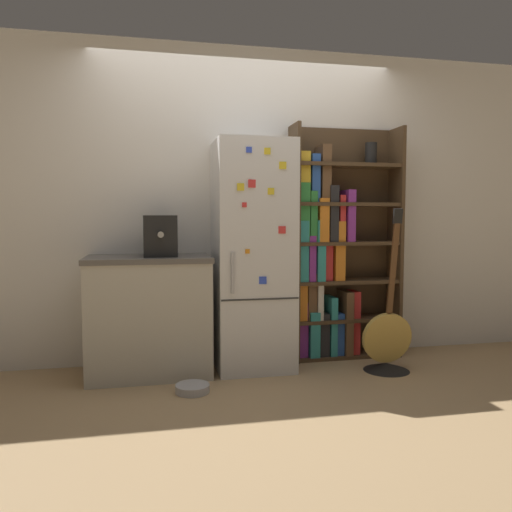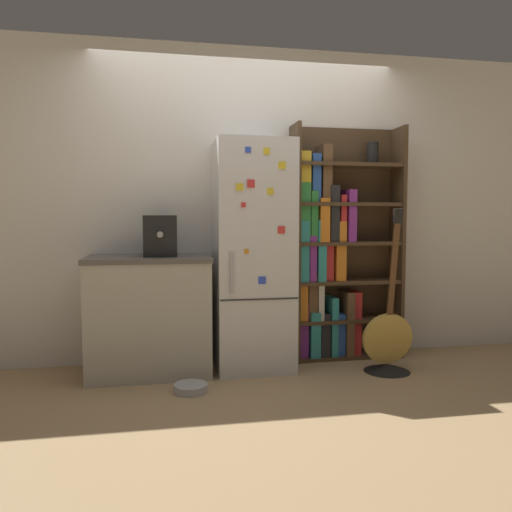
{
  "view_description": "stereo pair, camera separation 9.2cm",
  "coord_description": "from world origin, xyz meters",
  "views": [
    {
      "loc": [
        -0.79,
        -3.67,
        1.19
      ],
      "look_at": [
        0.02,
        0.15,
        0.89
      ],
      "focal_mm": 35.0,
      "sensor_mm": 36.0,
      "label": 1
    },
    {
      "loc": [
        -0.7,
        -3.69,
        1.19
      ],
      "look_at": [
        0.02,
        0.15,
        0.89
      ],
      "focal_mm": 35.0,
      "sensor_mm": 36.0,
      "label": 2
    }
  ],
  "objects": [
    {
      "name": "espresso_machine",
      "position": [
        -0.72,
        0.15,
        1.06
      ],
      "size": [
        0.24,
        0.37,
        0.31
      ],
      "color": "black",
      "rests_on": "kitchen_counter"
    },
    {
      "name": "bookshelf",
      "position": [
        0.72,
        0.33,
        0.88
      ],
      "size": [
        0.94,
        0.29,
        1.96
      ],
      "color": "#4C3823",
      "rests_on": "ground_plane"
    },
    {
      "name": "ground_plane",
      "position": [
        0.0,
        0.0,
        0.0
      ],
      "size": [
        16.0,
        16.0,
        0.0
      ],
      "primitive_type": "plane",
      "color": "tan"
    },
    {
      "name": "refrigerator",
      "position": [
        -0.0,
        0.17,
        0.89
      ],
      "size": [
        0.6,
        0.59,
        1.78
      ],
      "color": "silver",
      "rests_on": "ground_plane"
    },
    {
      "name": "guitar",
      "position": [
        1.0,
        -0.15,
        0.18
      ],
      "size": [
        0.4,
        0.36,
        1.26
      ],
      "color": "black",
      "rests_on": "ground_plane"
    },
    {
      "name": "kitchen_counter",
      "position": [
        -0.8,
        0.16,
        0.45
      ],
      "size": [
        0.93,
        0.59,
        0.9
      ],
      "color": "#BCB7A8",
      "rests_on": "ground_plane"
    },
    {
      "name": "wall_back",
      "position": [
        0.0,
        0.47,
        1.3
      ],
      "size": [
        8.0,
        0.05,
        2.6
      ],
      "color": "white",
      "rests_on": "ground_plane"
    },
    {
      "name": "pet_bowl",
      "position": [
        -0.52,
        -0.32,
        0.03
      ],
      "size": [
        0.23,
        0.23,
        0.05
      ],
      "color": "#B7B7BC",
      "rests_on": "ground_plane"
    }
  ]
}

